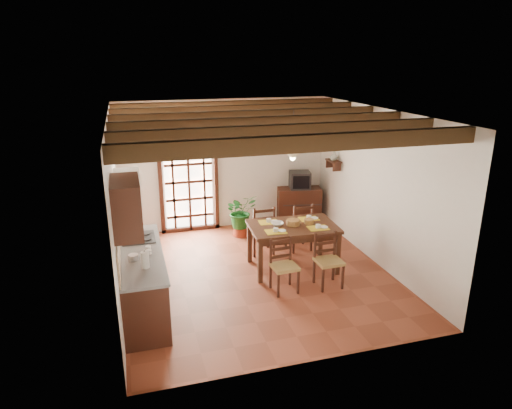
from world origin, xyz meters
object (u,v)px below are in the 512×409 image
object	(u,v)px
chair_far_left	(262,238)
chair_far_right	(299,235)
sideboard	(299,206)
pendant_lamp	(293,153)
kitchen_counter	(142,280)
crt_tv	(300,180)
dining_table	(293,231)
chair_near_right	(328,270)
potted_plant	(241,210)
chair_near_left	(284,275)

from	to	relation	value
chair_far_left	chair_far_right	world-z (taller)	chair_far_left
sideboard	pendant_lamp	distance (m)	2.82
kitchen_counter	pendant_lamp	bearing A→B (deg)	16.28
sideboard	crt_tv	size ratio (longest dim) A/B	1.85
pendant_lamp	dining_table	bearing A→B (deg)	-90.00
kitchen_counter	chair_far_left	bearing A→B (deg)	32.44
chair_far_right	pendant_lamp	world-z (taller)	pendant_lamp
chair_near_right	potted_plant	xyz separation A→B (m)	(-0.83, 2.57, 0.29)
chair_near_right	pendant_lamp	distance (m)	2.03
chair_far_right	chair_far_left	bearing A→B (deg)	-7.09
chair_near_left	crt_tv	distance (m)	3.30
chair_far_left	chair_near_left	bearing A→B (deg)	86.88
kitchen_counter	chair_far_right	xyz separation A→B (m)	(3.05, 1.42, -0.17)
dining_table	sideboard	distance (m)	2.38
dining_table	chair_far_left	world-z (taller)	chair_far_left
kitchen_counter	potted_plant	xyz separation A→B (m)	(2.14, 2.45, 0.10)
kitchen_counter	chair_near_left	size ratio (longest dim) A/B	2.59
chair_far_left	crt_tv	distance (m)	2.01
chair_near_right	crt_tv	bearing A→B (deg)	76.32
pendant_lamp	sideboard	bearing A→B (deg)	64.90
kitchen_counter	chair_far_right	bearing A→B (deg)	24.94
pendant_lamp	chair_near_left	bearing A→B (deg)	-116.26
chair_far_left	crt_tv	bearing A→B (deg)	-133.63
kitchen_counter	crt_tv	bearing A→B (deg)	38.09
kitchen_counter	sideboard	distance (m)	4.57
dining_table	potted_plant	world-z (taller)	potted_plant
chair_near_right	crt_tv	xyz separation A→B (m)	(0.63, 2.94, 0.73)
chair_near_left	crt_tv	size ratio (longest dim) A/B	1.66
dining_table	pendant_lamp	distance (m)	1.37
crt_tv	pendant_lamp	size ratio (longest dim) A/B	0.62
kitchen_counter	dining_table	bearing A→B (deg)	14.25
sideboard	potted_plant	distance (m)	1.52
sideboard	crt_tv	xyz separation A→B (m)	(0.00, -0.01, 0.60)
dining_table	chair_far_right	distance (m)	0.96
chair_near_right	chair_far_right	distance (m)	1.55
chair_near_left	sideboard	xyz separation A→B (m)	(1.38, 2.91, 0.14)
sideboard	potted_plant	bearing A→B (deg)	-153.69
chair_near_left	chair_far_right	distance (m)	1.72
chair_near_left	chair_far_left	size ratio (longest dim) A/B	0.89
sideboard	kitchen_counter	bearing A→B (deg)	-130.10
dining_table	chair_near_right	size ratio (longest dim) A/B	1.74
chair_far_right	chair_near_right	bearing A→B (deg)	82.78
kitchen_counter	pendant_lamp	world-z (taller)	pendant_lamp
kitchen_counter	chair_near_left	bearing A→B (deg)	-2.17
dining_table	crt_tv	world-z (taller)	crt_tv
crt_tv	pendant_lamp	bearing A→B (deg)	-103.13
kitchen_counter	potted_plant	bearing A→B (deg)	48.85
chair_near_left	potted_plant	distance (m)	2.55
chair_far_left	sideboard	size ratio (longest dim) A/B	1.01
pendant_lamp	potted_plant	bearing A→B (deg)	106.49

